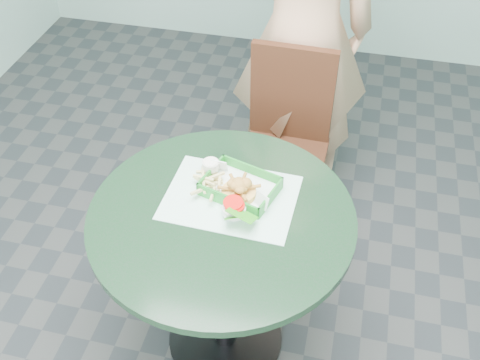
% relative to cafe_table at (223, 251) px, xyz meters
% --- Properties ---
extents(floor, '(4.00, 5.00, 0.02)m').
position_rel_cafe_table_xyz_m(floor, '(0.00, 0.00, -0.58)').
color(floor, '#303335').
rests_on(floor, ground).
extents(cafe_table, '(0.89, 0.89, 0.75)m').
position_rel_cafe_table_xyz_m(cafe_table, '(0.00, 0.00, 0.00)').
color(cafe_table, black).
rests_on(cafe_table, floor).
extents(dining_chair, '(0.37, 0.37, 0.93)m').
position_rel_cafe_table_xyz_m(dining_chair, '(0.10, 0.75, -0.05)').
color(dining_chair, black).
rests_on(dining_chair, floor).
extents(placemat, '(0.45, 0.34, 0.00)m').
position_rel_cafe_table_xyz_m(placemat, '(0.01, 0.08, 0.17)').
color(placemat, '#C0F0DE').
rests_on(placemat, cafe_table).
extents(food_basket, '(0.24, 0.18, 0.05)m').
position_rel_cafe_table_xyz_m(food_basket, '(0.04, 0.11, 0.19)').
color(food_basket, '#1B8426').
rests_on(food_basket, placemat).
extents(crab_sandwich, '(0.12, 0.12, 0.07)m').
position_rel_cafe_table_xyz_m(crab_sandwich, '(0.05, 0.09, 0.22)').
color(crab_sandwich, gold).
rests_on(crab_sandwich, food_basket).
extents(fries_pile, '(0.14, 0.15, 0.04)m').
position_rel_cafe_table_xyz_m(fries_pile, '(-0.06, 0.07, 0.21)').
color(fries_pile, '#DACA7F').
rests_on(fries_pile, food_basket).
extents(sauce_ramekin, '(0.06, 0.06, 0.03)m').
position_rel_cafe_table_xyz_m(sauce_ramekin, '(-0.09, 0.14, 0.22)').
color(sauce_ramekin, silver).
rests_on(sauce_ramekin, food_basket).
extents(garnish_cup, '(0.12, 0.11, 0.05)m').
position_rel_cafe_table_xyz_m(garnish_cup, '(0.08, -0.00, 0.21)').
color(garnish_cup, white).
rests_on(garnish_cup, food_basket).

